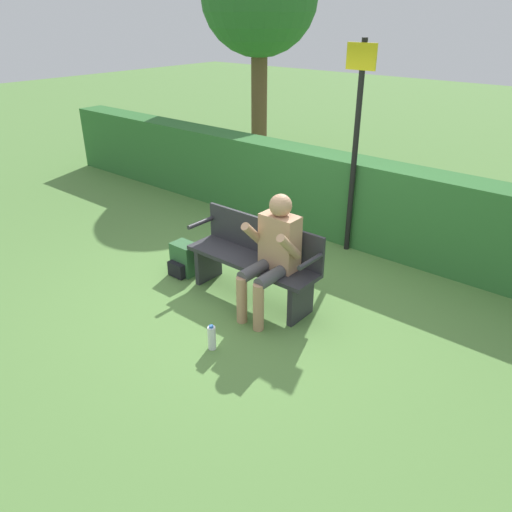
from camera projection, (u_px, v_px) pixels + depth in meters
name	position (u px, v px, depth m)	size (l,w,h in m)	color
ground_plane	(251.00, 297.00, 5.57)	(40.00, 40.00, 0.00)	#5B8942
hedge_back	(351.00, 200.00, 6.75)	(12.00, 0.50, 1.14)	#337033
park_bench	(255.00, 258.00, 5.41)	(1.56, 0.43, 0.88)	#2D2D33
person_seated	(273.00, 250.00, 5.01)	(0.53, 0.64, 1.28)	tan
backpack	(184.00, 260.00, 6.00)	(0.31, 0.30, 0.39)	#336638
water_bottle	(212.00, 338.00, 4.68)	(0.08, 0.08, 0.26)	white
signpost	(356.00, 138.00, 6.04)	(0.37, 0.09, 2.61)	black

